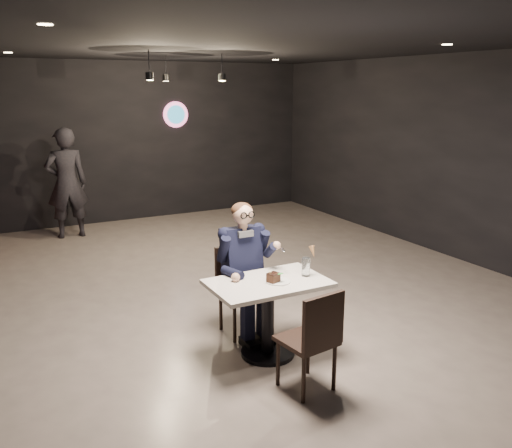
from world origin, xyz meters
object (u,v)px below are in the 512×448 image
chair_far (242,291)px  passerby (67,183)px  main_table (268,318)px  chair_near (307,338)px  sundae_glass (306,267)px  seated_man (242,268)px

chair_far → passerby: passerby is taller
passerby → main_table: bearing=100.4°
chair_near → sundae_glass: size_ratio=5.11×
sundae_glass → passerby: (-1.34, 5.37, 0.10)m
seated_man → main_table: bearing=-90.0°
main_table → chair_far: bearing=90.0°
chair_near → main_table: bearing=82.4°
main_table → seated_man: size_ratio=0.76×
seated_man → sundae_glass: bearing=-55.8°
main_table → chair_far: chair_far is taller
main_table → chair_far: 0.56m
chair_far → passerby: bearing=101.1°
passerby → seated_man: bearing=101.5°
chair_far → sundae_glass: 0.80m
main_table → seated_man: bearing=90.0°
main_table → chair_near: chair_near is taller
main_table → chair_near: size_ratio=1.20×
chair_far → sundae_glass: (0.40, -0.58, 0.38)m
sundae_glass → passerby: bearing=104.0°
main_table → passerby: 5.45m
seated_man → sundae_glass: size_ratio=8.00×
seated_man → sundae_glass: 0.71m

